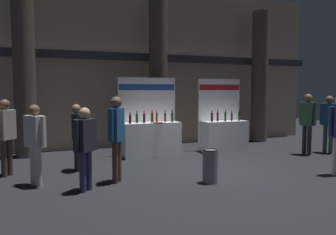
{
  "coord_description": "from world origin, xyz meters",
  "views": [
    {
      "loc": [
        -3.8,
        -6.85,
        1.9
      ],
      "look_at": [
        -0.58,
        1.2,
        1.21
      ],
      "focal_mm": 35.58,
      "sensor_mm": 36.0,
      "label": 1
    }
  ],
  "objects_px": {
    "visitor_1": "(6,130)",
    "visitor_7": "(35,137)",
    "visitor_6": "(307,119)",
    "visitor_0": "(77,132)",
    "exhibitor_booth_1": "(223,133)",
    "visitor_3": "(117,132)",
    "exhibitor_booth_0": "(151,136)",
    "visitor_5": "(329,119)",
    "visitor_2": "(85,142)",
    "trash_bin": "(210,166)"
  },
  "relations": [
    {
      "from": "visitor_1",
      "to": "visitor_2",
      "type": "bearing_deg",
      "value": 78.21
    },
    {
      "from": "visitor_2",
      "to": "visitor_5",
      "type": "bearing_deg",
      "value": 146.3
    },
    {
      "from": "exhibitor_booth_1",
      "to": "visitor_5",
      "type": "relative_size",
      "value": 1.3
    },
    {
      "from": "exhibitor_booth_1",
      "to": "visitor_3",
      "type": "bearing_deg",
      "value": -149.5
    },
    {
      "from": "visitor_3",
      "to": "visitor_5",
      "type": "relative_size",
      "value": 1.02
    },
    {
      "from": "visitor_0",
      "to": "visitor_6",
      "type": "height_order",
      "value": "visitor_6"
    },
    {
      "from": "visitor_1",
      "to": "visitor_7",
      "type": "relative_size",
      "value": 1.05
    },
    {
      "from": "visitor_7",
      "to": "exhibitor_booth_1",
      "type": "bearing_deg",
      "value": -102.33
    },
    {
      "from": "visitor_3",
      "to": "visitor_5",
      "type": "xyz_separation_m",
      "value": [
        6.77,
        0.84,
        -0.01
      ]
    },
    {
      "from": "trash_bin",
      "to": "exhibitor_booth_0",
      "type": "bearing_deg",
      "value": 94.01
    },
    {
      "from": "visitor_1",
      "to": "visitor_7",
      "type": "xyz_separation_m",
      "value": [
        0.61,
        -1.07,
        -0.05
      ]
    },
    {
      "from": "visitor_1",
      "to": "visitor_6",
      "type": "height_order",
      "value": "visitor_6"
    },
    {
      "from": "exhibitor_booth_0",
      "to": "visitor_7",
      "type": "bearing_deg",
      "value": -146.4
    },
    {
      "from": "visitor_1",
      "to": "visitor_5",
      "type": "xyz_separation_m",
      "value": [
        8.95,
        -0.57,
        0.02
      ]
    },
    {
      "from": "trash_bin",
      "to": "visitor_0",
      "type": "relative_size",
      "value": 0.44
    },
    {
      "from": "exhibitor_booth_0",
      "to": "visitor_6",
      "type": "distance_m",
      "value": 4.68
    },
    {
      "from": "visitor_7",
      "to": "visitor_0",
      "type": "bearing_deg",
      "value": -74.66
    },
    {
      "from": "visitor_2",
      "to": "visitor_6",
      "type": "height_order",
      "value": "visitor_6"
    },
    {
      "from": "visitor_3",
      "to": "trash_bin",
      "type": "bearing_deg",
      "value": 104.99
    },
    {
      "from": "visitor_2",
      "to": "visitor_3",
      "type": "xyz_separation_m",
      "value": [
        0.69,
        0.39,
        0.11
      ]
    },
    {
      "from": "exhibitor_booth_0",
      "to": "exhibitor_booth_1",
      "type": "distance_m",
      "value": 2.42
    },
    {
      "from": "exhibitor_booth_1",
      "to": "visitor_2",
      "type": "relative_size",
      "value": 1.43
    },
    {
      "from": "visitor_0",
      "to": "visitor_2",
      "type": "distance_m",
      "value": 1.73
    },
    {
      "from": "visitor_2",
      "to": "trash_bin",
      "type": "bearing_deg",
      "value": 128.27
    },
    {
      "from": "exhibitor_booth_1",
      "to": "visitor_2",
      "type": "height_order",
      "value": "exhibitor_booth_1"
    },
    {
      "from": "exhibitor_booth_1",
      "to": "visitor_1",
      "type": "xyz_separation_m",
      "value": [
        -6.15,
        -0.94,
        0.45
      ]
    },
    {
      "from": "trash_bin",
      "to": "visitor_7",
      "type": "relative_size",
      "value": 0.43
    },
    {
      "from": "visitor_3",
      "to": "visitor_7",
      "type": "xyz_separation_m",
      "value": [
        -1.57,
        0.34,
        -0.08
      ]
    },
    {
      "from": "exhibitor_booth_1",
      "to": "visitor_1",
      "type": "height_order",
      "value": "exhibitor_booth_1"
    },
    {
      "from": "trash_bin",
      "to": "visitor_5",
      "type": "bearing_deg",
      "value": 17.83
    },
    {
      "from": "visitor_0",
      "to": "visitor_1",
      "type": "height_order",
      "value": "visitor_1"
    },
    {
      "from": "visitor_2",
      "to": "visitor_6",
      "type": "relative_size",
      "value": 0.88
    },
    {
      "from": "trash_bin",
      "to": "visitor_3",
      "type": "relative_size",
      "value": 0.39
    },
    {
      "from": "visitor_0",
      "to": "visitor_5",
      "type": "relative_size",
      "value": 0.91
    },
    {
      "from": "visitor_0",
      "to": "visitor_1",
      "type": "distance_m",
      "value": 1.52
    },
    {
      "from": "visitor_0",
      "to": "visitor_7",
      "type": "xyz_separation_m",
      "value": [
        -0.91,
        -1.0,
        0.05
      ]
    },
    {
      "from": "exhibitor_booth_1",
      "to": "visitor_3",
      "type": "height_order",
      "value": "exhibitor_booth_1"
    },
    {
      "from": "visitor_5",
      "to": "visitor_3",
      "type": "bearing_deg",
      "value": 81.59
    },
    {
      "from": "exhibitor_booth_0",
      "to": "trash_bin",
      "type": "distance_m",
      "value": 3.2
    },
    {
      "from": "visitor_1",
      "to": "visitor_7",
      "type": "bearing_deg",
      "value": 68.16
    },
    {
      "from": "visitor_2",
      "to": "visitor_6",
      "type": "xyz_separation_m",
      "value": [
        6.64,
        1.24,
        0.13
      ]
    },
    {
      "from": "exhibitor_booth_1",
      "to": "visitor_3",
      "type": "relative_size",
      "value": 1.28
    },
    {
      "from": "visitor_0",
      "to": "visitor_6",
      "type": "distance_m",
      "value": 6.62
    },
    {
      "from": "exhibitor_booth_0",
      "to": "visitor_2",
      "type": "bearing_deg",
      "value": -128.79
    },
    {
      "from": "trash_bin",
      "to": "visitor_5",
      "type": "height_order",
      "value": "visitor_5"
    },
    {
      "from": "trash_bin",
      "to": "exhibitor_booth_1",
      "type": "bearing_deg",
      "value": 54.77
    },
    {
      "from": "exhibitor_booth_0",
      "to": "visitor_3",
      "type": "xyz_separation_m",
      "value": [
        -1.56,
        -2.42,
        0.47
      ]
    },
    {
      "from": "exhibitor_booth_0",
      "to": "visitor_1",
      "type": "bearing_deg",
      "value": -164.88
    },
    {
      "from": "visitor_5",
      "to": "visitor_7",
      "type": "relative_size",
      "value": 1.07
    },
    {
      "from": "visitor_7",
      "to": "exhibitor_booth_0",
      "type": "bearing_deg",
      "value": -88.62
    }
  ]
}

